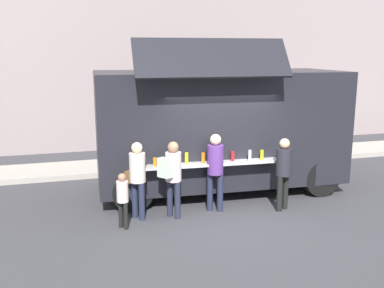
{
  "coord_description": "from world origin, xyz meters",
  "views": [
    {
      "loc": [
        -3.19,
        -8.07,
        3.44
      ],
      "look_at": [
        -0.45,
        1.54,
        1.3
      ],
      "focal_mm": 40.54,
      "sensor_mm": 36.0,
      "label": 1
    }
  ],
  "objects_px": {
    "food_truck_main": "(219,126)",
    "customer_rear_waiting": "(137,174)",
    "trash_bin": "(303,145)",
    "customer_extra_browsing": "(284,168)",
    "customer_front_ordering": "(215,166)",
    "child_near_queue": "(123,196)",
    "customer_mid_with_backpack": "(172,172)"
  },
  "relations": [
    {
      "from": "customer_rear_waiting",
      "to": "customer_extra_browsing",
      "type": "relative_size",
      "value": 1.02
    },
    {
      "from": "trash_bin",
      "to": "food_truck_main",
      "type": "bearing_deg",
      "value": -148.22
    },
    {
      "from": "customer_extra_browsing",
      "to": "child_near_queue",
      "type": "distance_m",
      "value": 3.52
    },
    {
      "from": "customer_front_ordering",
      "to": "food_truck_main",
      "type": "bearing_deg",
      "value": 7.92
    },
    {
      "from": "child_near_queue",
      "to": "customer_rear_waiting",
      "type": "bearing_deg",
      "value": 15.07
    },
    {
      "from": "trash_bin",
      "to": "customer_front_ordering",
      "type": "distance_m",
      "value": 5.76
    },
    {
      "from": "food_truck_main",
      "to": "child_near_queue",
      "type": "xyz_separation_m",
      "value": [
        -2.64,
        -1.86,
        -0.95
      ]
    },
    {
      "from": "customer_extra_browsing",
      "to": "food_truck_main",
      "type": "bearing_deg",
      "value": -1.07
    },
    {
      "from": "customer_front_ordering",
      "to": "customer_mid_with_backpack",
      "type": "xyz_separation_m",
      "value": [
        -0.99,
        -0.15,
        -0.03
      ]
    },
    {
      "from": "food_truck_main",
      "to": "customer_rear_waiting",
      "type": "xyz_separation_m",
      "value": [
        -2.28,
        -1.42,
        -0.65
      ]
    },
    {
      "from": "customer_front_ordering",
      "to": "customer_rear_waiting",
      "type": "bearing_deg",
      "value": 119.52
    },
    {
      "from": "customer_front_ordering",
      "to": "child_near_queue",
      "type": "distance_m",
      "value": 2.13
    },
    {
      "from": "food_truck_main",
      "to": "trash_bin",
      "type": "distance_m",
      "value": 4.56
    },
    {
      "from": "customer_mid_with_backpack",
      "to": "child_near_queue",
      "type": "bearing_deg",
      "value": 159.78
    },
    {
      "from": "customer_front_ordering",
      "to": "customer_rear_waiting",
      "type": "distance_m",
      "value": 1.7
    },
    {
      "from": "trash_bin",
      "to": "customer_extra_browsing",
      "type": "bearing_deg",
      "value": -125.01
    },
    {
      "from": "customer_rear_waiting",
      "to": "customer_mid_with_backpack",
      "type": "bearing_deg",
      "value": -45.56
    },
    {
      "from": "customer_rear_waiting",
      "to": "customer_extra_browsing",
      "type": "height_order",
      "value": "customer_rear_waiting"
    },
    {
      "from": "customer_rear_waiting",
      "to": "child_near_queue",
      "type": "relative_size",
      "value": 1.45
    },
    {
      "from": "food_truck_main",
      "to": "customer_extra_browsing",
      "type": "xyz_separation_m",
      "value": [
        0.87,
        -1.79,
        -0.66
      ]
    },
    {
      "from": "customer_front_ordering",
      "to": "customer_rear_waiting",
      "type": "xyz_separation_m",
      "value": [
        -1.7,
        0.01,
        -0.05
      ]
    },
    {
      "from": "customer_extra_browsing",
      "to": "trash_bin",
      "type": "bearing_deg",
      "value": -61.86
    },
    {
      "from": "trash_bin",
      "to": "customer_front_ordering",
      "type": "relative_size",
      "value": 0.5
    },
    {
      "from": "trash_bin",
      "to": "child_near_queue",
      "type": "height_order",
      "value": "child_near_queue"
    },
    {
      "from": "customer_rear_waiting",
      "to": "customer_front_ordering",
      "type": "bearing_deg",
      "value": -32.86
    },
    {
      "from": "food_truck_main",
      "to": "trash_bin",
      "type": "height_order",
      "value": "food_truck_main"
    },
    {
      "from": "customer_mid_with_backpack",
      "to": "trash_bin",
      "type": "bearing_deg",
      "value": 1.53
    },
    {
      "from": "food_truck_main",
      "to": "trash_bin",
      "type": "bearing_deg",
      "value": 34.39
    },
    {
      "from": "trash_bin",
      "to": "customer_front_ordering",
      "type": "height_order",
      "value": "customer_front_ordering"
    },
    {
      "from": "customer_mid_with_backpack",
      "to": "customer_rear_waiting",
      "type": "relative_size",
      "value": 1.0
    },
    {
      "from": "customer_mid_with_backpack",
      "to": "customer_extra_browsing",
      "type": "relative_size",
      "value": 1.01
    },
    {
      "from": "trash_bin",
      "to": "child_near_queue",
      "type": "xyz_separation_m",
      "value": [
        -6.38,
        -4.18,
        0.24
      ]
    }
  ]
}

